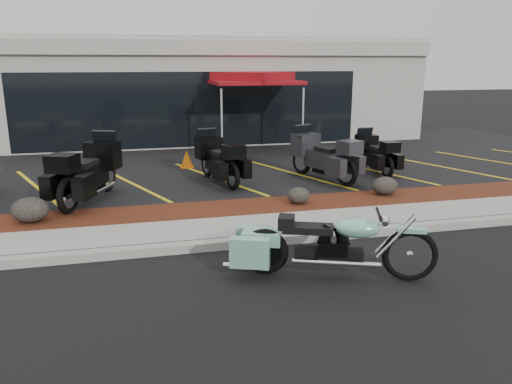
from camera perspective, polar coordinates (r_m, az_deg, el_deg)
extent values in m
plane|color=black|center=(8.00, 2.07, -8.25)|extent=(90.00, 90.00, 0.00)
cube|color=gray|center=(8.78, 0.47, -5.59)|extent=(24.00, 0.25, 0.15)
cube|color=gray|center=(9.43, -0.58, -4.16)|extent=(24.00, 1.20, 0.15)
cube|color=#39180C|center=(10.54, -2.07, -2.10)|extent=(24.00, 1.20, 0.16)
cube|color=black|center=(15.72, -6.10, 3.39)|extent=(26.00, 9.60, 0.15)
cube|color=#A4A094|center=(21.71, -8.57, 11.51)|extent=(18.00, 8.00, 4.00)
cube|color=black|center=(17.80, -7.27, 9.30)|extent=(12.00, 0.06, 2.60)
cube|color=#A4A094|center=(17.70, -7.48, 16.07)|extent=(18.00, 0.30, 0.50)
ellipsoid|color=black|center=(10.37, -24.41, -1.86)|extent=(0.68, 0.57, 0.48)
ellipsoid|color=black|center=(10.76, 4.88, -0.38)|extent=(0.50, 0.41, 0.35)
ellipsoid|color=black|center=(11.79, 14.51, 0.70)|extent=(0.59, 0.49, 0.42)
cone|color=#E16407|center=(14.60, -7.92, 3.80)|extent=(0.39, 0.39, 0.52)
cylinder|color=silver|center=(15.58, -3.38, 7.69)|extent=(0.06, 0.06, 2.18)
cylinder|color=silver|center=(16.50, 5.61, 8.03)|extent=(0.06, 0.06, 2.18)
cylinder|color=silver|center=(18.14, -5.71, 8.61)|extent=(0.06, 0.06, 2.18)
cylinder|color=silver|center=(18.93, 2.23, 8.92)|extent=(0.06, 0.06, 2.18)
cube|color=maroon|center=(17.14, -0.32, 12.48)|extent=(3.10, 3.10, 0.11)
cube|color=maroon|center=(17.14, -0.32, 13.01)|extent=(2.94, 2.94, 0.33)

